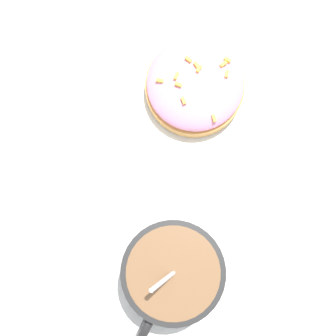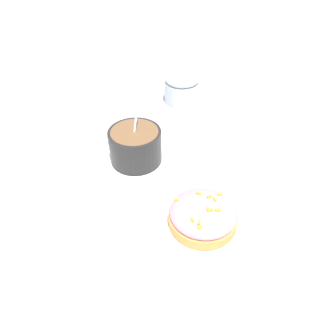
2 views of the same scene
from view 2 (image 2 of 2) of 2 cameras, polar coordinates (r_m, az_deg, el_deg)
name	(u,v)px [view 2 (image 2 of 2)]	position (r m, az deg, el deg)	size (l,w,h in m)	color
ground_plane	(170,186)	(0.56, 0.40, -3.18)	(3.00, 3.00, 0.00)	#B2B2B7
paper_napkin	(170,186)	(0.56, 0.40, -3.07)	(0.36, 0.36, 0.00)	white
coffee_cup	(135,144)	(0.59, -5.72, 4.17)	(0.12, 0.09, 0.10)	black
frosted_pastry	(203,215)	(0.49, 6.12, -8.09)	(0.10, 0.10, 0.04)	#D19347
sugar_bowl	(182,88)	(0.78, 2.43, 13.82)	(0.08, 0.08, 0.07)	silver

